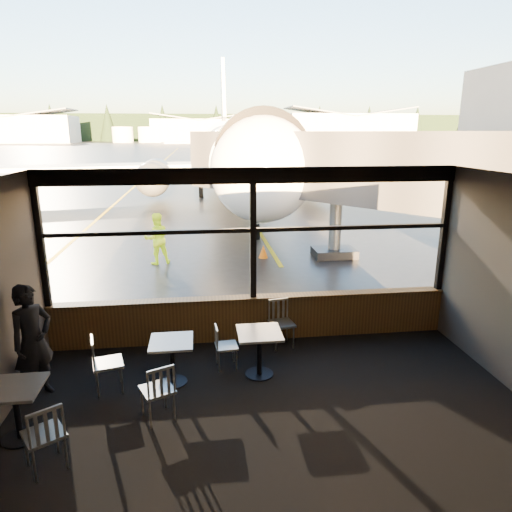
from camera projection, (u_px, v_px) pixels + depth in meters
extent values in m
plane|color=black|center=(201.00, 147.00, 124.31)|extent=(520.00, 520.00, 0.00)
cube|color=black|center=(278.00, 428.00, 6.57)|extent=(8.00, 6.00, 0.01)
cube|color=#38332D|center=(281.00, 185.00, 5.65)|extent=(8.00, 6.00, 0.04)
cube|color=#443C37|center=(353.00, 480.00, 3.24)|extent=(8.00, 0.04, 3.50)
cube|color=#523619|center=(253.00, 318.00, 9.33)|extent=(8.00, 0.28, 0.90)
cube|color=black|center=(253.00, 175.00, 8.57)|extent=(8.00, 0.18, 0.30)
cube|color=black|center=(40.00, 241.00, 8.39)|extent=(0.12, 0.12, 2.60)
cube|color=black|center=(253.00, 235.00, 8.87)|extent=(0.12, 0.12, 2.60)
cube|color=black|center=(444.00, 230.00, 9.34)|extent=(0.12, 0.12, 2.60)
cube|color=black|center=(253.00, 230.00, 8.84)|extent=(8.00, 0.10, 0.08)
imported|color=black|center=(33.00, 342.00, 7.18)|extent=(0.78, 0.82, 1.89)
imported|color=#BFF219|center=(157.00, 239.00, 14.63)|extent=(0.95, 0.84, 1.66)
cone|color=#DE4407|center=(263.00, 251.00, 15.45)|extent=(0.32, 0.32, 0.44)
cylinder|color=silver|center=(123.00, 135.00, 179.26)|extent=(8.00, 8.00, 6.00)
cylinder|color=silver|center=(149.00, 135.00, 180.46)|extent=(8.00, 8.00, 6.00)
cylinder|color=silver|center=(174.00, 135.00, 181.66)|extent=(8.00, 8.00, 6.00)
cube|color=black|center=(199.00, 128.00, 208.87)|extent=(360.00, 3.00, 12.00)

